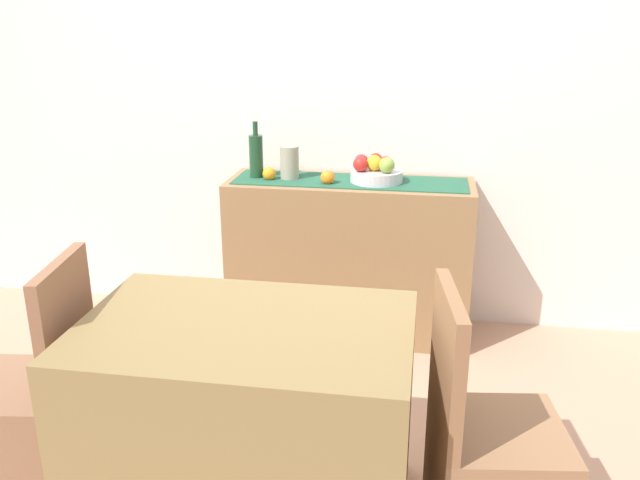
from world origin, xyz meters
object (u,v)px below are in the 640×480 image
Objects in this scene: wine_bottle at (256,156)px; chair_by_corner at (491,477)px; fruit_bowl at (376,176)px; chair_near_window at (34,428)px; sideboard_console at (349,258)px; dining_table at (249,425)px; ceramic_vase at (290,163)px.

wine_bottle is 0.33× the size of chair_by_corner.
fruit_bowl is 0.30× the size of chair_near_window.
sideboard_console is 1.62m from chair_by_corner.
wine_bottle is (-0.49, 0.00, 0.54)m from sideboard_console.
wine_bottle reaches higher than fruit_bowl.
dining_table is (0.34, -1.48, -0.59)m from wine_bottle.
ceramic_vase is at bearing 96.32° from dining_table.
wine_bottle is (-0.63, 0.00, 0.08)m from fruit_bowl.
wine_bottle is at bearing 180.00° from fruit_bowl.
ceramic_vase is at bearing 122.87° from chair_by_corner.
wine_bottle is 1.70× the size of ceramic_vase.
chair_near_window reaches higher than sideboard_console.
ceramic_vase is 0.19× the size of chair_by_corner.
ceramic_vase is (0.18, 0.00, -0.03)m from wine_bottle.
wine_bottle is 1.63m from dining_table.
chair_near_window reaches higher than dining_table.
ceramic_vase is at bearing 66.91° from chair_near_window.
sideboard_console is 7.30× the size of ceramic_vase.
dining_table is at bearing 179.84° from chair_by_corner.
chair_near_window is at bearing -113.09° from ceramic_vase.
ceramic_vase is 1.73m from chair_near_window.
sideboard_console is 0.60m from ceramic_vase.
fruit_bowl is 1.59m from dining_table.
fruit_bowl is 1.93m from chair_near_window.
wine_bottle is at bearing 180.00° from ceramic_vase.
fruit_bowl is 0.25× the size of dining_table.
wine_bottle is 0.18m from ceramic_vase.
wine_bottle is at bearing 102.98° from dining_table.
sideboard_console is 4.28× the size of wine_bottle.
wine_bottle is 0.33× the size of chair_near_window.
chair_near_window is 1.00× the size of chair_by_corner.
chair_by_corner reaches higher than dining_table.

